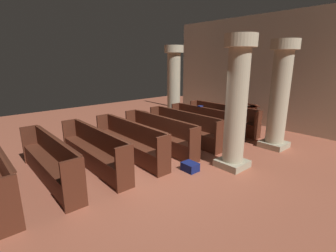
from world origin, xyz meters
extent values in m
plane|color=#AD5B42|center=(0.00, 0.00, 0.00)|extent=(19.20, 19.20, 0.00)
cube|color=beige|center=(0.00, 6.08, 2.25)|extent=(10.00, 0.16, 4.50)
cube|color=#562819|center=(-0.89, 4.13, 0.48)|extent=(2.99, 0.38, 0.05)
cube|color=#562819|center=(-0.89, 4.30, 0.76)|extent=(2.99, 0.04, 0.51)
cube|color=#492215|center=(-0.89, 4.34, 1.00)|extent=(2.87, 0.06, 0.02)
cube|color=#4E2416|center=(-2.41, 4.13, 0.51)|extent=(0.06, 0.44, 1.01)
cube|color=#4E2416|center=(0.64, 4.13, 0.51)|extent=(0.06, 0.44, 1.01)
cube|color=#522618|center=(-0.89, 3.95, 0.24)|extent=(2.99, 0.03, 0.43)
cube|color=#562819|center=(-0.89, 3.05, 0.48)|extent=(2.99, 0.38, 0.05)
cube|color=#562819|center=(-0.89, 3.21, 0.76)|extent=(2.99, 0.04, 0.51)
cube|color=#492215|center=(-0.89, 3.26, 1.00)|extent=(2.87, 0.06, 0.02)
cube|color=#4E2416|center=(-2.41, 3.05, 0.51)|extent=(0.06, 0.44, 1.01)
cube|color=#4E2416|center=(0.64, 3.05, 0.51)|extent=(0.06, 0.44, 1.01)
cube|color=#522618|center=(-0.89, 2.87, 0.24)|extent=(2.99, 0.03, 0.43)
cube|color=#562819|center=(-0.89, 1.96, 0.48)|extent=(2.99, 0.38, 0.05)
cube|color=#562819|center=(-0.89, 2.13, 0.76)|extent=(2.99, 0.04, 0.51)
cube|color=#492215|center=(-0.89, 2.18, 1.00)|extent=(2.87, 0.06, 0.02)
cube|color=#4E2416|center=(-2.41, 1.96, 0.51)|extent=(0.06, 0.44, 1.01)
cube|color=#4E2416|center=(0.64, 1.96, 0.51)|extent=(0.06, 0.44, 1.01)
cube|color=#522618|center=(-0.89, 1.79, 0.24)|extent=(2.99, 0.03, 0.43)
cube|color=#562819|center=(-0.89, 0.88, 0.48)|extent=(2.99, 0.38, 0.05)
cube|color=#562819|center=(-0.89, 1.05, 0.76)|extent=(2.99, 0.04, 0.51)
cube|color=#492215|center=(-0.89, 1.09, 1.00)|extent=(2.87, 0.06, 0.02)
cube|color=#4E2416|center=(-2.41, 0.88, 0.51)|extent=(0.06, 0.44, 1.01)
cube|color=#4E2416|center=(0.64, 0.88, 0.51)|extent=(0.06, 0.44, 1.01)
cube|color=#522618|center=(-0.89, 0.70, 0.24)|extent=(2.99, 0.03, 0.43)
cube|color=#562819|center=(-0.89, -0.20, 0.48)|extent=(2.99, 0.38, 0.05)
cube|color=#562819|center=(-0.89, -0.04, 0.76)|extent=(2.99, 0.04, 0.51)
cube|color=#492215|center=(-0.89, 0.01, 1.00)|extent=(2.87, 0.06, 0.02)
cube|color=#4E2416|center=(-2.41, -0.20, 0.51)|extent=(0.06, 0.44, 1.01)
cube|color=#4E2416|center=(0.64, -0.20, 0.51)|extent=(0.06, 0.44, 1.01)
cube|color=#522618|center=(-0.89, -0.38, 0.24)|extent=(2.99, 0.03, 0.43)
cube|color=#562819|center=(-0.89, -1.29, 0.48)|extent=(2.99, 0.38, 0.05)
cube|color=#562819|center=(-0.89, -1.12, 0.76)|extent=(2.99, 0.04, 0.51)
cube|color=#492215|center=(-0.89, -1.07, 1.00)|extent=(2.87, 0.06, 0.02)
cube|color=#4E2416|center=(-2.41, -1.29, 0.51)|extent=(0.06, 0.44, 1.01)
cube|color=#4E2416|center=(0.64, -1.29, 0.51)|extent=(0.06, 0.44, 1.01)
cube|color=#522618|center=(-0.89, -1.46, 0.24)|extent=(2.99, 0.03, 0.43)
cube|color=#562819|center=(-0.89, -2.37, 0.48)|extent=(2.99, 0.38, 0.05)
cube|color=#562819|center=(-0.89, -2.20, 0.76)|extent=(2.99, 0.04, 0.51)
cube|color=#492215|center=(-0.89, -2.15, 1.00)|extent=(2.87, 0.06, 0.02)
cube|color=#4E2416|center=(-2.41, -2.37, 0.51)|extent=(0.06, 0.44, 1.01)
cube|color=#4E2416|center=(0.64, -2.37, 0.51)|extent=(0.06, 0.44, 1.01)
cube|color=#522618|center=(-0.89, -2.54, 0.24)|extent=(2.99, 0.03, 0.43)
cube|color=#492215|center=(-0.89, -3.24, 1.00)|extent=(2.87, 0.06, 0.02)
cube|color=#4E2416|center=(0.64, -3.45, 0.51)|extent=(0.06, 0.44, 1.01)
cube|color=tan|center=(1.44, 3.78, 0.09)|extent=(0.76, 0.76, 0.18)
cylinder|color=#BCB293|center=(1.44, 3.78, 1.60)|extent=(0.56, 0.56, 2.84)
cylinder|color=beige|center=(1.44, 3.78, 3.17)|extent=(0.82, 0.82, 0.30)
cube|color=tan|center=(-3.16, 3.61, 0.09)|extent=(0.76, 0.76, 0.18)
cylinder|color=#BCB293|center=(-3.16, 3.61, 1.60)|extent=(0.56, 0.56, 2.84)
cylinder|color=beige|center=(-3.16, 3.61, 3.17)|extent=(0.82, 0.82, 0.30)
cube|color=tan|center=(1.44, 1.48, 0.09)|extent=(0.72, 0.72, 0.18)
cylinder|color=#BCB293|center=(1.44, 1.48, 1.60)|extent=(0.53, 0.53, 2.84)
cylinder|color=beige|center=(1.44, 1.48, 3.17)|extent=(0.77, 0.77, 0.30)
cube|color=#492215|center=(-0.16, 5.06, 0.03)|extent=(0.45, 0.45, 0.06)
cube|color=#562819|center=(-0.16, 5.06, 0.47)|extent=(0.28, 0.28, 0.95)
cube|color=#5B2A1A|center=(-0.16, 5.06, 1.01)|extent=(0.48, 0.35, 0.15)
cube|color=navy|center=(-1.29, 3.26, 1.03)|extent=(0.14, 0.19, 0.03)
cube|color=navy|center=(0.88, 0.46, 0.11)|extent=(0.40, 0.32, 0.22)
camera|label=1|loc=(4.87, -3.79, 2.74)|focal=26.46mm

